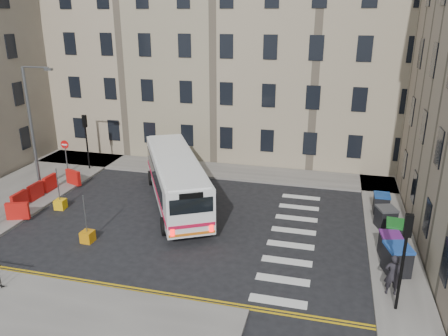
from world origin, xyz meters
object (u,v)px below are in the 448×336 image
at_px(wheelie_bin_a, 397,259).
at_px(wheelie_bin_e, 381,203).
at_px(wheelie_bin_c, 396,234).
at_px(bus, 176,178).
at_px(bollard_yellow, 61,204).
at_px(bollard_chevron, 88,236).
at_px(wheelie_bin_d, 386,217).
at_px(wheelie_bin_b, 390,245).
at_px(streetlamp, 32,128).
at_px(pedestrian, 393,275).

bearing_deg(wheelie_bin_a, wheelie_bin_e, 76.00).
bearing_deg(wheelie_bin_c, bus, 174.21).
xyz_separation_m(bollard_yellow, bollard_chevron, (3.77, -3.25, 0.00)).
xyz_separation_m(bus, wheelie_bin_d, (12.25, -0.51, -0.98)).
xyz_separation_m(bus, bollard_chevron, (-2.78, -5.72, -1.42)).
distance_m(wheelie_bin_a, wheelie_bin_b, 1.37).
bearing_deg(wheelie_bin_e, bus, -173.12).
relative_size(streetlamp, wheelie_bin_c, 6.27).
bearing_deg(bus, bollard_yellow, 172.12).
bearing_deg(wheelie_bin_d, wheelie_bin_b, -110.36).
distance_m(streetlamp, wheelie_bin_a, 22.66).
distance_m(wheelie_bin_c, wheelie_bin_d, 2.04).
height_order(wheelie_bin_a, pedestrian, pedestrian).
bearing_deg(bollard_chevron, bollard_yellow, 139.25).
relative_size(streetlamp, bollard_chevron, 13.57).
bearing_deg(bus, wheelie_bin_c, -39.91).
height_order(bus, wheelie_bin_a, bus).
height_order(wheelie_bin_a, wheelie_bin_c, wheelie_bin_a).
bearing_deg(wheelie_bin_b, bollard_yellow, 168.74).
bearing_deg(wheelie_bin_c, wheelie_bin_e, 100.82).
bearing_deg(wheelie_bin_b, wheelie_bin_d, 80.84).
height_order(wheelie_bin_a, wheelie_bin_d, wheelie_bin_a).
distance_m(bus, bollard_yellow, 7.14).
bearing_deg(pedestrian, wheelie_bin_b, -97.02).
bearing_deg(bollard_yellow, wheelie_bin_a, -7.77).
relative_size(wheelie_bin_a, wheelie_bin_b, 1.20).
bearing_deg(bollard_yellow, bus, 20.66).
bearing_deg(streetlamp, bollard_yellow, -36.20).
height_order(bus, wheelie_bin_b, bus).
relative_size(wheelie_bin_d, bollard_yellow, 2.18).
height_order(wheelie_bin_c, wheelie_bin_d, wheelie_bin_c).
xyz_separation_m(bus, wheelie_bin_e, (12.18, 1.49, -1.00)).
bearing_deg(wheelie_bin_b, bus, 155.61).
bearing_deg(wheelie_bin_e, wheelie_bin_b, -90.31).
distance_m(wheelie_bin_e, bollard_yellow, 19.15).
bearing_deg(wheelie_bin_c, wheelie_bin_b, -102.88).
bearing_deg(wheelie_bin_c, pedestrian, -92.64).
distance_m(bollard_yellow, bollard_chevron, 4.98).
bearing_deg(pedestrian, wheelie_bin_e, -94.53).
bearing_deg(wheelie_bin_c, bollard_chevron, -162.66).
relative_size(wheelie_bin_c, bollard_yellow, 2.16).
height_order(wheelie_bin_e, bollard_chevron, wheelie_bin_e).
xyz_separation_m(wheelie_bin_a, pedestrian, (-0.39, -1.75, 0.24)).
xyz_separation_m(bus, bollard_yellow, (-6.55, -2.47, -1.42)).
distance_m(wheelie_bin_c, pedestrian, 4.32).
distance_m(bus, wheelie_bin_e, 12.31).
height_order(streetlamp, bollard_yellow, streetlamp).
distance_m(wheelie_bin_d, pedestrian, 6.30).
xyz_separation_m(wheelie_bin_d, wheelie_bin_e, (-0.07, 2.00, -0.02)).
bearing_deg(streetlamp, wheelie_bin_a, -12.30).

